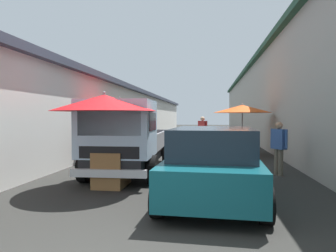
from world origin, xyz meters
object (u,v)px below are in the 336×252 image
Objects in this scene: plastic_stool at (249,151)px; vendor_in_shade at (279,145)px; fruit_stall_near_right at (119,114)px; vendor_by_crates at (203,130)px; fruit_stall_mid_lane at (242,114)px; fruit_stall_near_left at (106,116)px; hatchback_car at (213,163)px; delivery_truck at (125,140)px.

vendor_in_shade is at bearing -173.01° from plastic_stool.
fruit_stall_near_right is 5.95m from vendor_by_crates.
fruit_stall_near_right is at bearing 66.18° from vendor_in_shade.
fruit_stall_mid_lane is at bearing 6.08° from vendor_in_shade.
vendor_in_shade is (2.10, -4.36, -0.81)m from fruit_stall_near_left.
fruit_stall_near_left is at bearing 167.83° from vendor_by_crates.
vendor_in_shade is (2.77, -1.88, 0.13)m from hatchback_car.
plastic_stool is at bearing -43.18° from delivery_truck.
fruit_stall_near_right is at bearing 19.15° from delivery_truck.
hatchback_car is at bearing 169.70° from fruit_stall_mid_lane.
fruit_stall_near_right reaches higher than vendor_by_crates.
vendor_by_crates is (9.50, -2.05, -0.71)m from fruit_stall_near_left.
plastic_stool is (-4.19, -1.91, -0.64)m from vendor_by_crates.
fruit_stall_near_right reaches higher than plastic_stool.
fruit_stall_near_left is 1.47× the size of vendor_by_crates.
vendor_in_shade is (-4.77, -0.51, -0.92)m from fruit_stall_mid_lane.
hatchback_car is (-7.54, 1.37, -1.05)m from fruit_stall_mid_lane.
fruit_stall_mid_lane is 1.03× the size of fruit_stall_near_left.
fruit_stall_mid_lane is 5.82× the size of plastic_stool.
hatchback_car is (-0.67, -2.48, -0.94)m from fruit_stall_near_left.
hatchback_car is at bearing 166.06° from plastic_stool.
vendor_in_shade is 3.28m from plastic_stool.
fruit_stall_near_left is at bearing 115.76° from vendor_in_shade.
fruit_stall_mid_lane is 6.82m from delivery_truck.
fruit_stall_near_left reaches higher than plastic_stool.
delivery_truck reaches higher than vendor_in_shade.
vendor_by_crates is at bearing -12.17° from fruit_stall_near_left.
hatchback_car is 10.18m from vendor_by_crates.
fruit_stall_near_right is 1.59× the size of vendor_in_shade.
vendor_by_crates is (10.17, 0.43, 0.23)m from hatchback_car.
vendor_by_crates is 7.75m from vendor_in_shade.
fruit_stall_mid_lane and fruit_stall_near_left have the same top height.
vendor_by_crates reaches higher than hatchback_car.
vendor_by_crates is (2.63, 1.80, -0.82)m from fruit_stall_mid_lane.
fruit_stall_near_right is at bearing 12.86° from fruit_stall_near_left.
plastic_stool is (-1.56, -0.11, -1.46)m from fruit_stall_mid_lane.
hatchback_car is at bearing -177.59° from vendor_by_crates.
vendor_in_shade is (0.89, -4.24, -0.17)m from delivery_truck.
fruit_stall_near_right reaches higher than fruit_stall_mid_lane.
fruit_stall_near_right is at bearing 99.54° from plastic_stool.
delivery_truck is (-5.66, 3.74, -0.74)m from fruit_stall_mid_lane.
plastic_stool is (0.84, -4.98, -1.44)m from fruit_stall_near_right.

